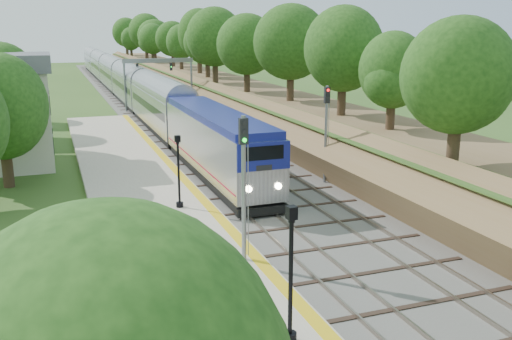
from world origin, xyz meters
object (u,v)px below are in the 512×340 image
object	(u,v)px
train	(122,82)
lamppost_mid	(291,283)
lamppost_far	(179,176)
signal_gantry	(158,70)
signal_platform	(244,173)
signal_farside	(326,124)

from	to	relation	value
train	lamppost_mid	bearing A→B (deg)	-93.00
lamppost_far	signal_gantry	bearing A→B (deg)	80.91
train	lamppost_mid	distance (m)	69.33
train	signal_platform	bearing A→B (deg)	-92.65
train	signal_farside	distance (m)	52.39
train	signal_platform	xyz separation A→B (m)	(-2.90, -62.71, 1.89)
signal_gantry	lamppost_far	xyz separation A→B (m)	(-6.33, -39.56, -2.69)
lamppost_mid	signal_farside	distance (m)	19.91
lamppost_far	signal_farside	xyz separation A→B (m)	(10.06, 2.78, 1.76)
lamppost_far	signal_platform	bearing A→B (deg)	-83.10
lamppost_mid	lamppost_far	world-z (taller)	lamppost_mid
lamppost_mid	lamppost_far	distance (m)	14.47
lamppost_far	signal_platform	xyz separation A→B (m)	(0.96, -7.94, 1.97)
lamppost_mid	signal_farside	xyz separation A→B (m)	(9.83, 17.24, 1.57)
lamppost_mid	lamppost_far	bearing A→B (deg)	90.89
train	signal_farside	xyz separation A→B (m)	(6.20, -51.99, 1.69)
train	signal_farside	bearing A→B (deg)	-83.20
train	lamppost_mid	size ratio (longest dim) A/B	26.79
lamppost_far	signal_farside	bearing A→B (deg)	15.45
signal_gantry	signal_farside	bearing A→B (deg)	-84.21
lamppost_far	signal_farside	world-z (taller)	signal_farside
lamppost_mid	lamppost_far	xyz separation A→B (m)	(-0.23, 14.46, -0.20)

